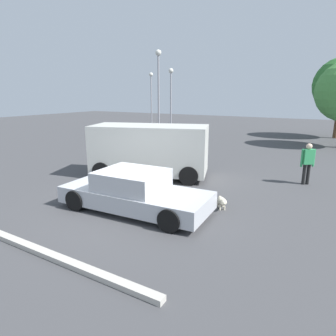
% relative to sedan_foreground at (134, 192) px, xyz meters
% --- Properties ---
extents(ground_plane, '(80.00, 80.00, 0.00)m').
position_rel_sedan_foreground_xyz_m(ground_plane, '(-0.17, -0.04, -0.57)').
color(ground_plane, '#424244').
extents(sedan_foreground, '(4.74, 2.16, 1.24)m').
position_rel_sedan_foreground_xyz_m(sedan_foreground, '(0.00, 0.00, 0.00)').
color(sedan_foreground, '#B7BABF').
rests_on(sedan_foreground, ground_plane).
extents(dog, '(0.46, 0.59, 0.41)m').
position_rel_sedan_foreground_xyz_m(dog, '(2.32, 1.40, -0.32)').
color(dog, beige).
rests_on(dog, ground_plane).
extents(van_white, '(5.24, 3.46, 2.21)m').
position_rel_sedan_foreground_xyz_m(van_white, '(-1.73, 3.43, 0.62)').
color(van_white, silver).
rests_on(van_white, ground_plane).
extents(pedestrian, '(0.48, 0.43, 1.64)m').
position_rel_sedan_foreground_xyz_m(pedestrian, '(4.27, 5.56, 0.41)').
color(pedestrian, black).
rests_on(pedestrian, ground_plane).
extents(parking_curb, '(6.28, 0.20, 0.12)m').
position_rel_sedan_foreground_xyz_m(parking_curb, '(-0.17, -3.18, -0.51)').
color(parking_curb, '#B7B2A8').
rests_on(parking_curb, ground_plane).
extents(light_post_near, '(0.44, 0.44, 5.82)m').
position_rel_sedan_foreground_xyz_m(light_post_near, '(-13.69, 21.68, 3.43)').
color(light_post_near, gray).
rests_on(light_post_near, ground_plane).
extents(light_post_mid, '(0.44, 0.44, 6.61)m').
position_rel_sedan_foreground_xyz_m(light_post_mid, '(-6.82, 12.30, 3.90)').
color(light_post_mid, gray).
rests_on(light_post_mid, ground_plane).
extents(light_post_far, '(0.44, 0.44, 5.75)m').
position_rel_sedan_foreground_xyz_m(light_post_far, '(-8.62, 17.30, 3.39)').
color(light_post_far, gray).
rests_on(light_post_far, ground_plane).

